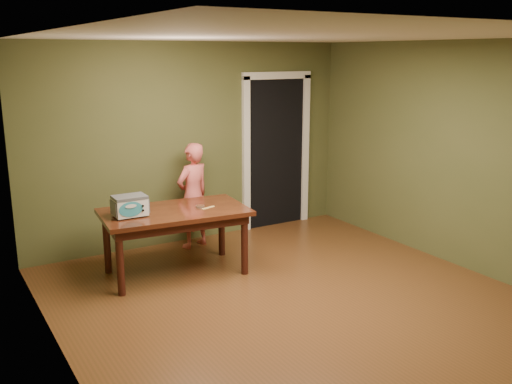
# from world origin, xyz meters

# --- Properties ---
(floor) EXTENTS (5.00, 5.00, 0.00)m
(floor) POSITION_xyz_m (0.00, 0.00, 0.00)
(floor) COLOR brown
(floor) RESTS_ON ground
(room_shell) EXTENTS (4.52, 5.02, 2.61)m
(room_shell) POSITION_xyz_m (0.00, 0.00, 1.71)
(room_shell) COLOR #4E512B
(room_shell) RESTS_ON ground
(doorway) EXTENTS (1.10, 0.66, 2.25)m
(doorway) POSITION_xyz_m (1.30, 2.78, 1.06)
(doorway) COLOR black
(doorway) RESTS_ON ground
(dining_table) EXTENTS (1.68, 1.06, 0.75)m
(dining_table) POSITION_xyz_m (-0.72, 1.45, 0.65)
(dining_table) COLOR black
(dining_table) RESTS_ON floor
(toy_oven) EXTENTS (0.37, 0.26, 0.23)m
(toy_oven) POSITION_xyz_m (-1.22, 1.45, 0.87)
(toy_oven) COLOR #4C4F54
(toy_oven) RESTS_ON dining_table
(baking_pan) EXTENTS (0.10, 0.10, 0.02)m
(baking_pan) POSITION_xyz_m (-0.42, 1.40, 0.76)
(baking_pan) COLOR silver
(baking_pan) RESTS_ON dining_table
(spatula) EXTENTS (0.18, 0.08, 0.01)m
(spatula) POSITION_xyz_m (-0.36, 1.33, 0.75)
(spatula) COLOR #EFC568
(spatula) RESTS_ON dining_table
(child) EXTENTS (0.57, 0.46, 1.36)m
(child) POSITION_xyz_m (-0.14, 2.20, 0.68)
(child) COLOR #E1615C
(child) RESTS_ON floor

